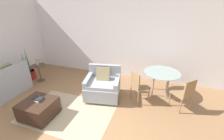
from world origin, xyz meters
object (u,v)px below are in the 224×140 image
armchair (103,86)px  dining_table (162,75)px  tv_remote_primary (39,96)px  dining_chair_near_right (185,93)px  ottoman (39,108)px  dining_chair_near_left (138,85)px  book_stack (38,99)px  side_table (39,70)px  potted_plant (29,73)px  picture_frame (37,62)px

armchair → dining_table: 1.76m
tv_remote_primary → dining_chair_near_right: dining_chair_near_right is taller
ottoman → tv_remote_primary: bearing=120.9°
dining_chair_near_left → book_stack: bearing=-147.7°
book_stack → dining_chair_near_left: size_ratio=0.26×
side_table → tv_remote_primary: bearing=-47.0°
ottoman → potted_plant: bearing=140.9°
side_table → dining_table: size_ratio=0.58×
armchair → dining_chair_near_left: size_ratio=1.23×
potted_plant → armchair: bearing=-3.9°
dining_chair_near_right → potted_plant: bearing=178.9°
armchair → side_table: bearing=175.5°
side_table → dining_table: (4.08, 0.51, 0.22)m
tv_remote_primary → side_table: bearing=133.0°
dining_table → dining_chair_near_right: size_ratio=1.15×
potted_plant → ottoman: bearing=-39.1°
armchair → dining_table: size_ratio=1.06×
potted_plant → dining_table: potted_plant is taller
picture_frame → dining_chair_near_right: (4.67, -0.09, -0.19)m
potted_plant → picture_frame: bearing=-1.3°
book_stack → dining_chair_near_left: 2.56m
tv_remote_primary → picture_frame: (-1.24, 1.33, 0.26)m
tv_remote_primary → dining_table: bearing=32.9°
side_table → picture_frame: size_ratio=2.76×
ottoman → dining_chair_near_right: (3.32, 1.42, 0.28)m
dining_table → book_stack: bearing=-144.6°
tv_remote_primary → potted_plant: bearing=142.8°
ottoman → book_stack: 0.24m
tv_remote_primary → picture_frame: 1.83m
dining_table → dining_chair_near_left: bearing=-135.0°
tv_remote_primary → ottoman: bearing=-59.1°
armchair → side_table: armchair is taller
armchair → ottoman: armchair is taller
ottoman → dining_chair_near_left: 2.58m
armchair → ottoman: 1.75m
potted_plant → picture_frame: 0.72m
tv_remote_primary → dining_chair_near_left: (2.25, 1.24, 0.07)m
ottoman → potted_plant: size_ratio=0.63×
potted_plant → dining_table: size_ratio=1.15×
ottoman → dining_chair_near_left: bearing=33.7°
armchair → side_table: size_ratio=1.85×
side_table → dining_chair_near_right: (4.67, -0.09, 0.09)m
potted_plant → picture_frame: (0.53, -0.01, 0.49)m
dining_table → dining_chair_near_left: dining_chair_near_left is taller
dining_table → ottoman: bearing=-143.5°
side_table → book_stack: bearing=-47.7°
book_stack → potted_plant: bearing=141.6°
picture_frame → dining_table: bearing=7.1°
side_table → dining_chair_near_right: dining_chair_near_right is taller
ottoman → dining_table: size_ratio=0.72×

